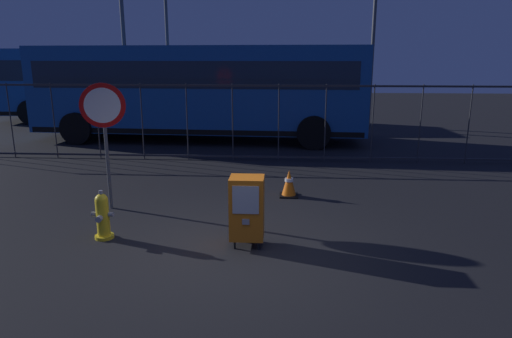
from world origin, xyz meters
TOP-DOWN VIEW (x-y plane):
  - ground_plane at (0.00, 0.00)m, footprint 60.00×60.00m
  - fire_hydrant at (-1.93, 0.36)m, footprint 0.33×0.32m
  - newspaper_box_primary at (0.23, 0.24)m, footprint 0.48×0.42m
  - stop_sign at (-2.35, 1.72)m, footprint 0.71×0.31m
  - traffic_cone at (0.85, 2.67)m, footprint 0.36×0.36m
  - fence_barrier at (0.00, 5.79)m, footprint 18.03×0.04m
  - bus_near at (-2.00, 8.79)m, footprint 10.61×3.18m
  - bus_far at (-5.89, 13.22)m, footprint 10.62×3.22m
  - street_light_near_left at (-4.91, 10.21)m, footprint 0.32×0.32m
  - street_light_near_right at (4.10, 12.37)m, footprint 0.32×0.32m
  - street_light_far_left at (-4.42, 14.31)m, footprint 0.32×0.32m

SIDE VIEW (x-z plane):
  - ground_plane at x=0.00m, z-range 0.00..0.00m
  - traffic_cone at x=0.85m, z-range -0.01..0.52m
  - fire_hydrant at x=-1.93m, z-range -0.02..0.72m
  - newspaper_box_primary at x=0.23m, z-range 0.06..1.08m
  - fence_barrier at x=0.00m, z-range 0.02..2.02m
  - stop_sign at x=-2.35m, z-range 0.49..2.72m
  - bus_near at x=-2.00m, z-range 0.21..3.21m
  - bus_far at x=-5.89m, z-range 0.21..3.21m
  - street_light_near_right at x=4.10m, z-range 0.55..7.16m
  - street_light_far_left at x=-4.42m, z-range 0.56..7.55m
  - street_light_near_left at x=-4.91m, z-range 0.57..8.14m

